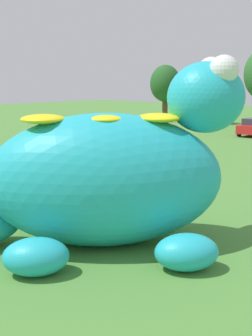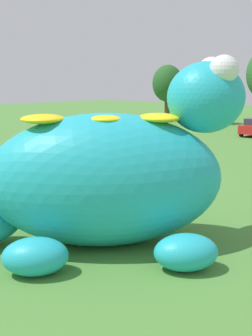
# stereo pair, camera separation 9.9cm
# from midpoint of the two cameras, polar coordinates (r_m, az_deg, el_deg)

# --- Properties ---
(ground_plane) EXTENTS (160.00, 160.00, 0.00)m
(ground_plane) POSITION_cam_midpoint_polar(r_m,az_deg,el_deg) (15.39, -2.59, -8.82)
(ground_plane) COLOR #4C8438
(giant_inflatable_creature) EXTENTS (8.55, 11.13, 6.02)m
(giant_inflatable_creature) POSITION_cam_midpoint_polar(r_m,az_deg,el_deg) (14.20, -2.93, -1.27)
(giant_inflatable_creature) COLOR #23B2C6
(giant_inflatable_creature) RESTS_ON ground
(tree_far_left) EXTENTS (4.19, 4.19, 7.44)m
(tree_far_left) POSITION_cam_midpoint_polar(r_m,az_deg,el_deg) (62.47, 5.01, 10.69)
(tree_far_left) COLOR brown
(tree_far_left) RESTS_ON ground
(tree_left) EXTENTS (4.22, 4.22, 7.49)m
(tree_left) POSITION_cam_midpoint_polar(r_m,az_deg,el_deg) (56.10, 9.42, 10.58)
(tree_left) COLOR brown
(tree_left) RESTS_ON ground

